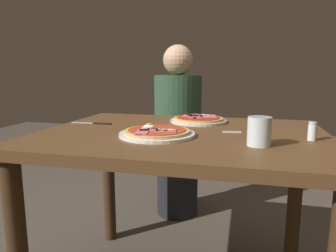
{
  "coord_description": "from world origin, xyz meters",
  "views": [
    {
      "loc": [
        0.25,
        -1.21,
        1.01
      ],
      "look_at": [
        -0.04,
        -0.05,
        0.79
      ],
      "focal_mm": 32.74,
      "sensor_mm": 36.0,
      "label": 1
    }
  ],
  "objects_px": {
    "water_glass_near": "(259,133)",
    "diner_person": "(178,136)",
    "pizza_across_left": "(198,120)",
    "fork": "(239,132)",
    "pizza_foreground": "(157,133)",
    "dining_table": "(181,159)",
    "salt_shaker": "(312,131)",
    "knife": "(94,123)"
  },
  "relations": [
    {
      "from": "water_glass_near",
      "to": "diner_person",
      "type": "xyz_separation_m",
      "value": [
        -0.49,
        0.99,
        -0.24
      ]
    },
    {
      "from": "pizza_across_left",
      "to": "knife",
      "type": "bearing_deg",
      "value": -159.57
    },
    {
      "from": "salt_shaker",
      "to": "diner_person",
      "type": "xyz_separation_m",
      "value": [
        -0.68,
        0.87,
        -0.23
      ]
    },
    {
      "from": "dining_table",
      "to": "salt_shaker",
      "type": "height_order",
      "value": "salt_shaker"
    },
    {
      "from": "water_glass_near",
      "to": "pizza_foreground",
      "type": "bearing_deg",
      "value": 169.44
    },
    {
      "from": "diner_person",
      "to": "pizza_across_left",
      "type": "bearing_deg",
      "value": 111.81
    },
    {
      "from": "dining_table",
      "to": "diner_person",
      "type": "distance_m",
      "value": 0.84
    },
    {
      "from": "fork",
      "to": "salt_shaker",
      "type": "distance_m",
      "value": 0.27
    },
    {
      "from": "pizza_across_left",
      "to": "salt_shaker",
      "type": "relative_size",
      "value": 4.05
    },
    {
      "from": "fork",
      "to": "diner_person",
      "type": "xyz_separation_m",
      "value": [
        -0.43,
        0.79,
        -0.2
      ]
    },
    {
      "from": "water_glass_near",
      "to": "salt_shaker",
      "type": "relative_size",
      "value": 1.45
    },
    {
      "from": "pizza_foreground",
      "to": "knife",
      "type": "distance_m",
      "value": 0.41
    },
    {
      "from": "dining_table",
      "to": "diner_person",
      "type": "relative_size",
      "value": 0.98
    },
    {
      "from": "diner_person",
      "to": "salt_shaker",
      "type": "bearing_deg",
      "value": 128.18
    },
    {
      "from": "water_glass_near",
      "to": "diner_person",
      "type": "height_order",
      "value": "diner_person"
    },
    {
      "from": "pizza_across_left",
      "to": "diner_person",
      "type": "relative_size",
      "value": 0.23
    },
    {
      "from": "water_glass_near",
      "to": "knife",
      "type": "bearing_deg",
      "value": 160.8
    },
    {
      "from": "pizza_foreground",
      "to": "fork",
      "type": "height_order",
      "value": "pizza_foreground"
    },
    {
      "from": "pizza_foreground",
      "to": "salt_shaker",
      "type": "height_order",
      "value": "salt_shaker"
    },
    {
      "from": "fork",
      "to": "pizza_foreground",
      "type": "bearing_deg",
      "value": -155.72
    },
    {
      "from": "dining_table",
      "to": "salt_shaker",
      "type": "relative_size",
      "value": 17.19
    },
    {
      "from": "pizza_foreground",
      "to": "diner_person",
      "type": "relative_size",
      "value": 0.25
    },
    {
      "from": "water_glass_near",
      "to": "fork",
      "type": "height_order",
      "value": "water_glass_near"
    },
    {
      "from": "pizza_across_left",
      "to": "dining_table",
      "type": "bearing_deg",
      "value": -96.91
    },
    {
      "from": "dining_table",
      "to": "salt_shaker",
      "type": "distance_m",
      "value": 0.51
    },
    {
      "from": "pizza_foreground",
      "to": "diner_person",
      "type": "bearing_deg",
      "value": 97.42
    },
    {
      "from": "water_glass_near",
      "to": "knife",
      "type": "height_order",
      "value": "water_glass_near"
    },
    {
      "from": "pizza_across_left",
      "to": "water_glass_near",
      "type": "bearing_deg",
      "value": -58.14
    },
    {
      "from": "knife",
      "to": "diner_person",
      "type": "relative_size",
      "value": 0.17
    },
    {
      "from": "fork",
      "to": "water_glass_near",
      "type": "bearing_deg",
      "value": -71.85
    },
    {
      "from": "knife",
      "to": "dining_table",
      "type": "bearing_deg",
      "value": -10.21
    },
    {
      "from": "salt_shaker",
      "to": "diner_person",
      "type": "relative_size",
      "value": 0.06
    },
    {
      "from": "pizza_across_left",
      "to": "knife",
      "type": "xyz_separation_m",
      "value": [
        -0.47,
        -0.17,
        -0.01
      ]
    },
    {
      "from": "pizza_foreground",
      "to": "water_glass_near",
      "type": "bearing_deg",
      "value": -10.56
    },
    {
      "from": "water_glass_near",
      "to": "dining_table",
      "type": "bearing_deg",
      "value": 149.26
    },
    {
      "from": "pizza_across_left",
      "to": "salt_shaker",
      "type": "xyz_separation_m",
      "value": [
        0.45,
        -0.3,
        0.02
      ]
    },
    {
      "from": "pizza_foreground",
      "to": "dining_table",
      "type": "bearing_deg",
      "value": 54.95
    },
    {
      "from": "pizza_across_left",
      "to": "diner_person",
      "type": "height_order",
      "value": "diner_person"
    },
    {
      "from": "knife",
      "to": "diner_person",
      "type": "distance_m",
      "value": 0.8
    },
    {
      "from": "water_glass_near",
      "to": "fork",
      "type": "xyz_separation_m",
      "value": [
        -0.07,
        0.21,
        -0.04
      ]
    },
    {
      "from": "dining_table",
      "to": "salt_shaker",
      "type": "bearing_deg",
      "value": -5.59
    },
    {
      "from": "fork",
      "to": "pizza_across_left",
      "type": "bearing_deg",
      "value": 131.82
    }
  ]
}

